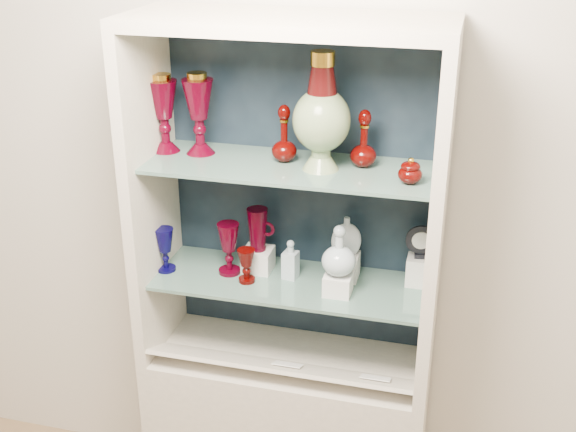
% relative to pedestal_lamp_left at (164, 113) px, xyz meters
% --- Properties ---
extents(wall_back, '(3.50, 0.02, 2.80)m').
position_rel_pedestal_lamp_left_xyz_m(wall_back, '(0.44, 0.16, -0.20)').
color(wall_back, beige).
rests_on(wall_back, ground).
extents(cabinet_back_panel, '(0.98, 0.02, 1.15)m').
position_rel_pedestal_lamp_left_xyz_m(cabinet_back_panel, '(0.44, 0.13, -0.28)').
color(cabinet_back_panel, black).
rests_on(cabinet_back_panel, cabinet_base).
extents(cabinet_side_left, '(0.04, 0.40, 1.15)m').
position_rel_pedestal_lamp_left_xyz_m(cabinet_side_left, '(-0.04, -0.06, -0.28)').
color(cabinet_side_left, beige).
rests_on(cabinet_side_left, cabinet_base).
extents(cabinet_side_right, '(0.04, 0.40, 1.15)m').
position_rel_pedestal_lamp_left_xyz_m(cabinet_side_right, '(0.92, -0.06, -0.28)').
color(cabinet_side_right, beige).
rests_on(cabinet_side_right, cabinet_base).
extents(cabinet_top_cap, '(1.00, 0.40, 0.04)m').
position_rel_pedestal_lamp_left_xyz_m(cabinet_top_cap, '(0.44, -0.06, 0.32)').
color(cabinet_top_cap, beige).
rests_on(cabinet_top_cap, cabinet_side_left).
extents(shelf_lower, '(0.92, 0.34, 0.01)m').
position_rel_pedestal_lamp_left_xyz_m(shelf_lower, '(0.44, -0.04, -0.56)').
color(shelf_lower, slate).
rests_on(shelf_lower, cabinet_side_left).
extents(shelf_upper, '(0.92, 0.34, 0.01)m').
position_rel_pedestal_lamp_left_xyz_m(shelf_upper, '(0.44, -0.04, -0.14)').
color(shelf_upper, slate).
rests_on(shelf_upper, cabinet_side_left).
extents(label_ledge, '(0.92, 0.17, 0.09)m').
position_rel_pedestal_lamp_left_xyz_m(label_ledge, '(0.44, -0.17, -0.82)').
color(label_ledge, beige).
rests_on(label_ledge, cabinet_base).
extents(label_card_0, '(0.10, 0.06, 0.03)m').
position_rel_pedestal_lamp_left_xyz_m(label_card_0, '(0.47, -0.17, -0.81)').
color(label_card_0, white).
rests_on(label_card_0, label_ledge).
extents(label_card_1, '(0.10, 0.06, 0.03)m').
position_rel_pedestal_lamp_left_xyz_m(label_card_1, '(0.77, -0.17, -0.81)').
color(label_card_1, white).
rests_on(label_card_1, label_ledge).
extents(pedestal_lamp_left, '(0.10, 0.10, 0.26)m').
position_rel_pedestal_lamp_left_xyz_m(pedestal_lamp_left, '(0.00, 0.00, 0.00)').
color(pedestal_lamp_left, '#470011').
rests_on(pedestal_lamp_left, shelf_upper).
extents(pedestal_lamp_right, '(0.11, 0.11, 0.27)m').
position_rel_pedestal_lamp_left_xyz_m(pedestal_lamp_right, '(0.12, 0.01, 0.00)').
color(pedestal_lamp_right, '#470011').
rests_on(pedestal_lamp_right, shelf_upper).
extents(enamel_urn, '(0.23, 0.23, 0.37)m').
position_rel_pedestal_lamp_left_xyz_m(enamel_urn, '(0.54, -0.04, 0.05)').
color(enamel_urn, '#114628').
rests_on(enamel_urn, shelf_upper).
extents(ruby_decanter_a, '(0.11, 0.11, 0.21)m').
position_rel_pedestal_lamp_left_xyz_m(ruby_decanter_a, '(0.41, -0.00, -0.03)').
color(ruby_decanter_a, '#450301').
rests_on(ruby_decanter_a, shelf_upper).
extents(ruby_decanter_b, '(0.10, 0.10, 0.20)m').
position_rel_pedestal_lamp_left_xyz_m(ruby_decanter_b, '(0.67, 0.01, -0.03)').
color(ruby_decanter_b, '#450301').
rests_on(ruby_decanter_b, shelf_upper).
extents(lidded_bowl, '(0.09, 0.09, 0.08)m').
position_rel_pedestal_lamp_left_xyz_m(lidded_bowl, '(0.83, -0.10, -0.09)').
color(lidded_bowl, '#450301').
rests_on(lidded_bowl, shelf_upper).
extents(cobalt_goblet, '(0.09, 0.09, 0.16)m').
position_rel_pedestal_lamp_left_xyz_m(cobalt_goblet, '(0.00, -0.07, -0.47)').
color(cobalt_goblet, '#07033C').
rests_on(cobalt_goblet, shelf_lower).
extents(ruby_goblet_tall, '(0.09, 0.09, 0.19)m').
position_rel_pedestal_lamp_left_xyz_m(ruby_goblet_tall, '(0.22, -0.03, -0.46)').
color(ruby_goblet_tall, '#470011').
rests_on(ruby_goblet_tall, shelf_lower).
extents(ruby_goblet_small, '(0.07, 0.07, 0.12)m').
position_rel_pedestal_lamp_left_xyz_m(ruby_goblet_small, '(0.30, -0.08, -0.49)').
color(ruby_goblet_small, '#450301').
rests_on(ruby_goblet_small, shelf_lower).
extents(riser_ruby_pitcher, '(0.10, 0.10, 0.08)m').
position_rel_pedestal_lamp_left_xyz_m(riser_ruby_pitcher, '(0.31, 0.01, -0.51)').
color(riser_ruby_pitcher, silver).
rests_on(riser_ruby_pitcher, shelf_lower).
extents(ruby_pitcher, '(0.12, 0.09, 0.15)m').
position_rel_pedestal_lamp_left_xyz_m(ruby_pitcher, '(0.31, 0.01, -0.39)').
color(ruby_pitcher, '#470011').
rests_on(ruby_pitcher, riser_ruby_pitcher).
extents(clear_square_bottle, '(0.06, 0.06, 0.14)m').
position_rel_pedestal_lamp_left_xyz_m(clear_square_bottle, '(0.44, -0.02, -0.48)').
color(clear_square_bottle, '#AABFC8').
rests_on(clear_square_bottle, shelf_lower).
extents(riser_flat_flask, '(0.09, 0.09, 0.09)m').
position_rel_pedestal_lamp_left_xyz_m(riser_flat_flask, '(0.62, 0.03, -0.51)').
color(riser_flat_flask, silver).
rests_on(riser_flat_flask, shelf_lower).
extents(flat_flask, '(0.11, 0.07, 0.14)m').
position_rel_pedestal_lamp_left_xyz_m(flat_flask, '(0.62, 0.03, -0.39)').
color(flat_flask, '#A2ADB3').
rests_on(flat_flask, riser_flat_flask).
extents(riser_clear_round_decanter, '(0.09, 0.09, 0.07)m').
position_rel_pedestal_lamp_left_xyz_m(riser_clear_round_decanter, '(0.62, -0.08, -0.52)').
color(riser_clear_round_decanter, silver).
rests_on(riser_clear_round_decanter, shelf_lower).
extents(clear_round_decanter, '(0.13, 0.13, 0.17)m').
position_rel_pedestal_lamp_left_xyz_m(clear_round_decanter, '(0.62, -0.08, -0.40)').
color(clear_round_decanter, '#AABFC8').
rests_on(clear_round_decanter, riser_clear_round_decanter).
extents(riser_cameo_medallion, '(0.08, 0.08, 0.10)m').
position_rel_pedestal_lamp_left_xyz_m(riser_cameo_medallion, '(0.87, 0.05, -0.50)').
color(riser_cameo_medallion, silver).
rests_on(riser_cameo_medallion, shelf_lower).
extents(cameo_medallion, '(0.11, 0.05, 0.12)m').
position_rel_pedestal_lamp_left_xyz_m(cameo_medallion, '(0.87, 0.05, -0.39)').
color(cameo_medallion, black).
rests_on(cameo_medallion, riser_cameo_medallion).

